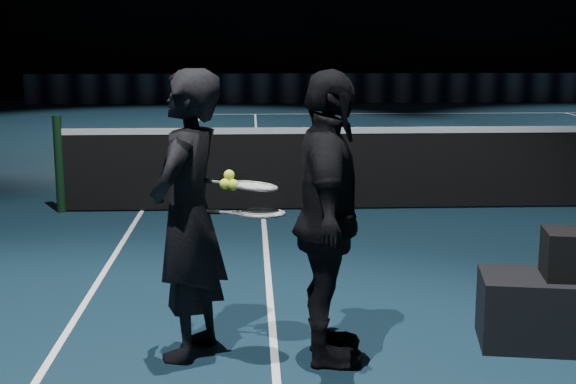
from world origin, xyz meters
name	(u,v)px	position (x,y,z in m)	size (l,w,h in m)	color
net_post_left	(59,164)	(-6.40, 0.00, 0.55)	(0.10, 0.10, 1.10)	black
sponsor_backdrop	(388,88)	(0.00, 15.50, 0.45)	(22.00, 0.15, 0.90)	black
player_a	(188,216)	(-4.63, -4.26, 0.88)	(0.65, 0.42, 1.77)	black
player_b	(328,219)	(-3.79, -4.40, 0.88)	(1.04, 0.43, 1.77)	black
racket_lower	(261,213)	(-4.19, -4.34, 0.91)	(0.68, 0.22, 0.03)	black
racket_upper	(254,186)	(-4.23, -4.29, 1.07)	(0.68, 0.22, 0.03)	black
tennis_balls	(229,182)	(-4.38, -4.30, 1.10)	(0.12, 0.10, 0.12)	yellow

